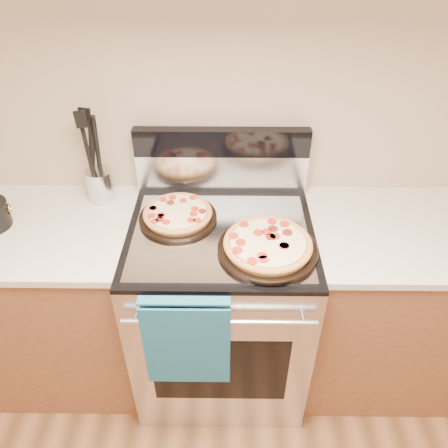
{
  "coord_description": "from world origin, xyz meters",
  "views": [
    {
      "loc": [
        0.03,
        0.26,
        2.02
      ],
      "look_at": [
        0.01,
        1.55,
        1.03
      ],
      "focal_mm": 35.0,
      "sensor_mm": 36.0,
      "label": 1
    }
  ],
  "objects_px": {
    "utensil_crock": "(101,185)",
    "pepperoni_pizza_back": "(178,215)",
    "pepperoni_pizza_front": "(268,246)",
    "range_body": "(221,308)"
  },
  "relations": [
    {
      "from": "utensil_crock",
      "to": "pepperoni_pizza_back",
      "type": "bearing_deg",
      "value": -25.51
    },
    {
      "from": "pepperoni_pizza_back",
      "to": "pepperoni_pizza_front",
      "type": "relative_size",
      "value": 0.85
    },
    {
      "from": "pepperoni_pizza_back",
      "to": "utensil_crock",
      "type": "distance_m",
      "value": 0.4
    },
    {
      "from": "pepperoni_pizza_back",
      "to": "utensil_crock",
      "type": "relative_size",
      "value": 2.2
    },
    {
      "from": "pepperoni_pizza_front",
      "to": "utensil_crock",
      "type": "relative_size",
      "value": 2.58
    },
    {
      "from": "range_body",
      "to": "pepperoni_pizza_back",
      "type": "xyz_separation_m",
      "value": [
        -0.18,
        0.07,
        0.5
      ]
    },
    {
      "from": "range_body",
      "to": "pepperoni_pizza_back",
      "type": "distance_m",
      "value": 0.53
    },
    {
      "from": "pepperoni_pizza_front",
      "to": "utensil_crock",
      "type": "distance_m",
      "value": 0.81
    },
    {
      "from": "pepperoni_pizza_back",
      "to": "pepperoni_pizza_front",
      "type": "height_order",
      "value": "pepperoni_pizza_front"
    },
    {
      "from": "pepperoni_pizza_back",
      "to": "pepperoni_pizza_front",
      "type": "xyz_separation_m",
      "value": [
        0.36,
        -0.2,
        0.0
      ]
    }
  ]
}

